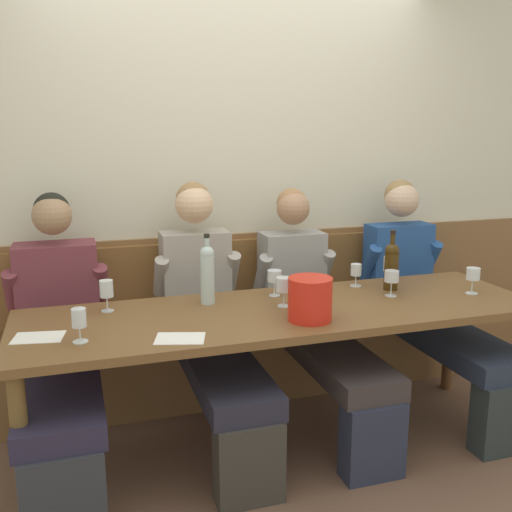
# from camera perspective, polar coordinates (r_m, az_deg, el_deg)

# --- Properties ---
(ground_plane) EXTENTS (6.80, 6.80, 0.02)m
(ground_plane) POSITION_cam_1_polar(r_m,az_deg,el_deg) (3.13, 3.54, -19.24)
(ground_plane) COLOR brown
(ground_plane) RESTS_ON ground
(room_wall_back) EXTENTS (6.80, 0.08, 2.80)m
(room_wall_back) POSITION_cam_1_polar(r_m,az_deg,el_deg) (3.70, -2.33, 8.85)
(room_wall_back) COLOR beige
(room_wall_back) RESTS_ON ground
(wood_wainscot_panel) EXTENTS (6.80, 0.03, 0.97)m
(wood_wainscot_panel) POSITION_cam_1_polar(r_m,az_deg,el_deg) (3.82, -1.99, -5.01)
(wood_wainscot_panel) COLOR brown
(wood_wainscot_panel) RESTS_ON ground
(wall_bench) EXTENTS (2.91, 0.42, 0.94)m
(wall_bench) POSITION_cam_1_polar(r_m,az_deg,el_deg) (3.70, -1.07, -8.98)
(wall_bench) COLOR brown
(wall_bench) RESTS_ON ground
(dining_table) EXTENTS (2.61, 0.79, 0.75)m
(dining_table) POSITION_cam_1_polar(r_m,az_deg,el_deg) (2.94, 2.83, -6.56)
(dining_table) COLOR brown
(dining_table) RESTS_ON ground
(person_right_seat) EXTENTS (0.54, 1.26, 1.30)m
(person_right_seat) POSITION_cam_1_polar(r_m,az_deg,el_deg) (3.12, -18.82, -6.99)
(person_right_seat) COLOR #2F3239
(person_right_seat) RESTS_ON ground
(person_center_left_seat) EXTENTS (0.50, 1.26, 1.33)m
(person_center_left_seat) POSITION_cam_1_polar(r_m,az_deg,el_deg) (3.18, -4.67, -5.54)
(person_center_left_seat) COLOR #36322E
(person_center_left_seat) RESTS_ON ground
(person_left_seat) EXTENTS (0.49, 1.26, 1.27)m
(person_left_seat) POSITION_cam_1_polar(r_m,az_deg,el_deg) (3.36, 5.60, -5.06)
(person_left_seat) COLOR #262C41
(person_left_seat) RESTS_ON ground
(person_center_right_seat) EXTENTS (0.53, 1.27, 1.31)m
(person_center_right_seat) POSITION_cam_1_polar(r_m,az_deg,el_deg) (3.71, 16.45, -3.71)
(person_center_right_seat) COLOR #293234
(person_center_right_seat) RESTS_ON ground
(ice_bucket) EXTENTS (0.21, 0.21, 0.20)m
(ice_bucket) POSITION_cam_1_polar(r_m,az_deg,el_deg) (2.73, 5.32, -4.22)
(ice_bucket) COLOR red
(ice_bucket) RESTS_ON dining_table
(wine_bottle_amber_mid) EXTENTS (0.07, 0.07, 0.36)m
(wine_bottle_amber_mid) POSITION_cam_1_polar(r_m,az_deg,el_deg) (2.97, -4.80, -1.63)
(wine_bottle_amber_mid) COLOR silver
(wine_bottle_amber_mid) RESTS_ON dining_table
(wine_bottle_green_tall) EXTENTS (0.08, 0.08, 0.34)m
(wine_bottle_green_tall) POSITION_cam_1_polar(r_m,az_deg,el_deg) (3.30, 13.16, -0.83)
(wine_bottle_green_tall) COLOR #3B280C
(wine_bottle_green_tall) RESTS_ON dining_table
(wine_glass_center_rear) EXTENTS (0.07, 0.07, 0.15)m
(wine_glass_center_rear) POSITION_cam_1_polar(r_m,az_deg,el_deg) (3.47, 12.97, -0.90)
(wine_glass_center_rear) COLOR silver
(wine_glass_center_rear) RESTS_ON dining_table
(wine_glass_center_front) EXTENTS (0.07, 0.07, 0.16)m
(wine_glass_center_front) POSITION_cam_1_polar(r_m,az_deg,el_deg) (2.94, -14.47, -3.21)
(wine_glass_center_front) COLOR silver
(wine_glass_center_front) RESTS_ON dining_table
(wine_glass_right_end) EXTENTS (0.07, 0.07, 0.15)m
(wine_glass_right_end) POSITION_cam_1_polar(r_m,az_deg,el_deg) (2.55, -16.98, -6.04)
(wine_glass_right_end) COLOR silver
(wine_glass_right_end) RESTS_ON dining_table
(wine_glass_by_bottle) EXTENTS (0.08, 0.08, 0.15)m
(wine_glass_by_bottle) POSITION_cam_1_polar(r_m,az_deg,el_deg) (2.92, 2.74, -2.96)
(wine_glass_by_bottle) COLOR silver
(wine_glass_by_bottle) RESTS_ON dining_table
(wine_glass_near_bucket) EXTENTS (0.07, 0.07, 0.14)m
(wine_glass_near_bucket) POSITION_cam_1_polar(r_m,az_deg,el_deg) (3.36, 20.53, -1.74)
(wine_glass_near_bucket) COLOR silver
(wine_glass_near_bucket) RESTS_ON dining_table
(wine_glass_left_end) EXTENTS (0.08, 0.08, 0.14)m
(wine_glass_left_end) POSITION_cam_1_polar(r_m,az_deg,el_deg) (3.11, 1.83, -2.05)
(wine_glass_left_end) COLOR silver
(wine_glass_left_end) RESTS_ON dining_table
(wine_glass_mid_right) EXTENTS (0.06, 0.06, 0.13)m
(wine_glass_mid_right) POSITION_cam_1_polar(r_m,az_deg,el_deg) (3.35, 9.79, -1.49)
(wine_glass_mid_right) COLOR silver
(wine_glass_mid_right) RESTS_ON dining_table
(wine_glass_mid_left) EXTENTS (0.08, 0.08, 0.14)m
(wine_glass_mid_left) POSITION_cam_1_polar(r_m,az_deg,el_deg) (3.18, 13.18, -2.03)
(wine_glass_mid_left) COLOR silver
(wine_glass_mid_left) RESTS_ON dining_table
(tasting_sheet_left_guest) EXTENTS (0.23, 0.18, 0.00)m
(tasting_sheet_left_guest) POSITION_cam_1_polar(r_m,az_deg,el_deg) (2.69, -20.58, -7.49)
(tasting_sheet_left_guest) COLOR white
(tasting_sheet_left_guest) RESTS_ON dining_table
(tasting_sheet_right_guest) EXTENTS (0.24, 0.20, 0.00)m
(tasting_sheet_right_guest) POSITION_cam_1_polar(r_m,az_deg,el_deg) (2.53, -7.47, -8.02)
(tasting_sheet_right_guest) COLOR white
(tasting_sheet_right_guest) RESTS_ON dining_table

